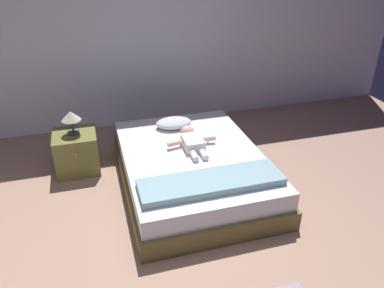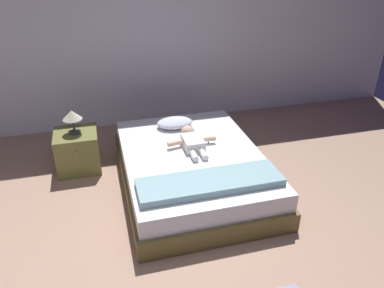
% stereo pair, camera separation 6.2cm
% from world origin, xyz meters
% --- Properties ---
extents(ground_plane, '(8.00, 8.00, 0.00)m').
position_xyz_m(ground_plane, '(0.00, 0.00, 0.00)').
color(ground_plane, '#A27D68').
extents(wall_behind_bed, '(8.00, 0.12, 2.71)m').
position_xyz_m(wall_behind_bed, '(0.00, 3.00, 1.36)').
color(wall_behind_bed, silver).
rests_on(wall_behind_bed, ground_plane).
extents(bed, '(1.46, 2.02, 0.39)m').
position_xyz_m(bed, '(0.26, 1.19, 0.19)').
color(bed, brown).
rests_on(bed, ground_plane).
extents(pillow, '(0.43, 0.30, 0.11)m').
position_xyz_m(pillow, '(0.23, 1.84, 0.45)').
color(pillow, silver).
rests_on(pillow, bed).
extents(baby, '(0.54, 0.60, 0.16)m').
position_xyz_m(baby, '(0.30, 1.34, 0.45)').
color(baby, white).
rests_on(baby, bed).
extents(toothbrush, '(0.07, 0.14, 0.02)m').
position_xyz_m(toothbrush, '(0.52, 1.40, 0.40)').
color(toothbrush, '#3889EB').
rests_on(toothbrush, bed).
extents(nightstand, '(0.47, 0.50, 0.46)m').
position_xyz_m(nightstand, '(-0.92, 1.85, 0.23)').
color(nightstand, olive).
rests_on(nightstand, ground_plane).
extents(lamp, '(0.21, 0.21, 0.27)m').
position_xyz_m(lamp, '(-0.92, 1.85, 0.66)').
color(lamp, '#333338').
rests_on(lamp, nightstand).
extents(blanket, '(1.32, 0.38, 0.07)m').
position_xyz_m(blanket, '(0.26, 0.56, 0.43)').
color(blanket, '#84AAB3').
rests_on(blanket, bed).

